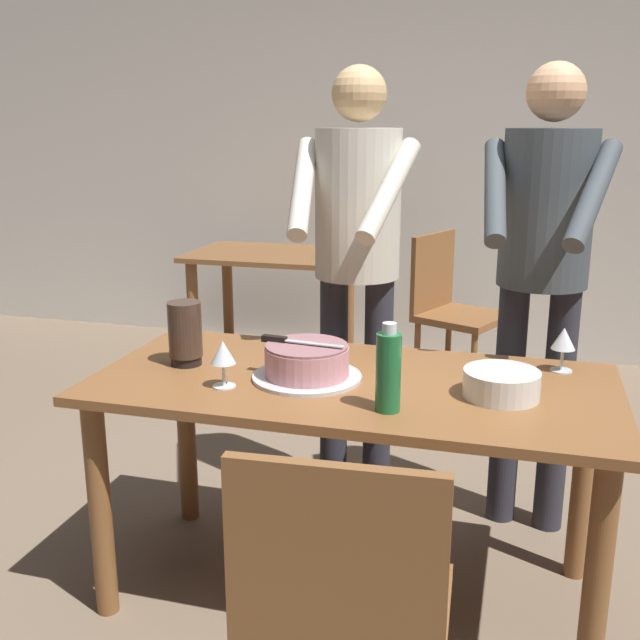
# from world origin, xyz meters

# --- Properties ---
(ground_plane) EXTENTS (14.00, 14.00, 0.00)m
(ground_plane) POSITION_xyz_m (0.00, 0.00, 0.00)
(ground_plane) COLOR #7A6651
(back_wall) EXTENTS (10.00, 0.12, 2.70)m
(back_wall) POSITION_xyz_m (0.00, 2.89, 1.35)
(back_wall) COLOR silver
(back_wall) RESTS_ON ground_plane
(main_dining_table) EXTENTS (1.60, 0.76, 0.75)m
(main_dining_table) POSITION_xyz_m (0.00, 0.00, 0.63)
(main_dining_table) COLOR brown
(main_dining_table) RESTS_ON ground_plane
(cake_on_platter) EXTENTS (0.34, 0.34, 0.11)m
(cake_on_platter) POSITION_xyz_m (-0.14, -0.03, 0.80)
(cake_on_platter) COLOR silver
(cake_on_platter) RESTS_ON main_dining_table
(cake_knife) EXTENTS (0.27, 0.05, 0.02)m
(cake_knife) POSITION_xyz_m (-0.21, -0.02, 0.87)
(cake_knife) COLOR silver
(cake_knife) RESTS_ON cake_on_platter
(plate_stack) EXTENTS (0.22, 0.22, 0.08)m
(plate_stack) POSITION_xyz_m (0.45, -0.03, 0.79)
(plate_stack) COLOR white
(plate_stack) RESTS_ON main_dining_table
(wine_glass_near) EXTENTS (0.08, 0.08, 0.14)m
(wine_glass_near) POSITION_xyz_m (0.62, 0.26, 0.85)
(wine_glass_near) COLOR silver
(wine_glass_near) RESTS_ON main_dining_table
(wine_glass_far) EXTENTS (0.08, 0.08, 0.14)m
(wine_glass_far) POSITION_xyz_m (-0.36, -0.17, 0.85)
(wine_glass_far) COLOR silver
(wine_glass_far) RESTS_ON main_dining_table
(water_bottle) EXTENTS (0.07, 0.07, 0.25)m
(water_bottle) POSITION_xyz_m (0.15, -0.22, 0.86)
(water_bottle) COLOR #1E6B38
(water_bottle) RESTS_ON main_dining_table
(hurricane_lamp) EXTENTS (0.11, 0.11, 0.21)m
(hurricane_lamp) POSITION_xyz_m (-0.56, -0.00, 0.86)
(hurricane_lamp) COLOR black
(hurricane_lamp) RESTS_ON main_dining_table
(person_cutting_cake) EXTENTS (0.47, 0.56, 1.72)m
(person_cutting_cake) POSITION_xyz_m (-0.13, 0.59, 1.08)
(person_cutting_cake) COLOR #2D2D38
(person_cutting_cake) RESTS_ON ground_plane
(person_standing_beside) EXTENTS (0.46, 0.57, 1.72)m
(person_standing_beside) POSITION_xyz_m (0.55, 0.62, 1.08)
(person_standing_beside) COLOR #2D2D38
(person_standing_beside) RESTS_ON ground_plane
(chair_near_side) EXTENTS (0.46, 0.46, 0.90)m
(chair_near_side) POSITION_xyz_m (0.17, -0.76, 0.49)
(chair_near_side) COLOR brown
(chair_near_side) RESTS_ON ground_plane
(background_table) EXTENTS (1.00, 0.70, 0.74)m
(background_table) POSITION_xyz_m (-1.03, 2.19, 0.58)
(background_table) COLOR brown
(background_table) RESTS_ON ground_plane
(background_chair_0) EXTENTS (0.58, 0.58, 0.90)m
(background_chair_0) POSITION_xyz_m (0.09, 2.14, 0.49)
(background_chair_0) COLOR brown
(background_chair_0) RESTS_ON ground_plane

